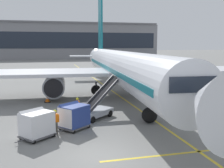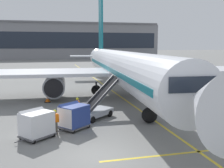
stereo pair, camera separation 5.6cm
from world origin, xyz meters
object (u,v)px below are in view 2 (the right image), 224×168
at_px(baggage_cart_second, 36,123).
at_px(safety_cone_engine_keepout, 48,99).
at_px(ground_crew_by_loader, 55,120).
at_px(baggage_cart_lead, 74,116).
at_px(ground_crew_by_carts, 77,106).
at_px(parked_airplane, 121,67).
at_px(belt_loader, 96,107).

bearing_deg(baggage_cart_second, safety_cone_engine_keepout, 86.36).
relative_size(ground_crew_by_loader, safety_cone_engine_keepout, 2.34).
relative_size(baggage_cart_lead, ground_crew_by_carts, 1.50).
relative_size(baggage_cart_second, ground_crew_by_carts, 1.50).
xyz_separation_m(ground_crew_by_carts, safety_cone_engine_keepout, (-2.49, 7.01, -0.64)).
bearing_deg(parked_airplane, ground_crew_by_carts, -125.68).
bearing_deg(baggage_cart_second, ground_crew_by_loader, 23.39).
distance_m(belt_loader, ground_crew_by_loader, 4.94).
bearing_deg(belt_loader, ground_crew_by_carts, 166.04).
height_order(ground_crew_by_loader, safety_cone_engine_keepout, ground_crew_by_loader).
bearing_deg(baggage_cart_second, baggage_cart_lead, 28.40).
bearing_deg(ground_crew_by_loader, parked_airplane, 56.80).
distance_m(baggage_cart_lead, ground_crew_by_loader, 1.62).
xyz_separation_m(parked_airplane, baggage_cart_second, (-9.41, -13.03, -2.49)).
distance_m(belt_loader, baggage_cart_lead, 3.37).
xyz_separation_m(belt_loader, safety_cone_engine_keepout, (-4.03, 7.39, -0.56)).
distance_m(ground_crew_by_loader, safety_cone_engine_keepout, 10.89).
distance_m(baggage_cart_lead, safety_cone_engine_keepout, 10.18).
distance_m(baggage_cart_second, safety_cone_engine_keepout, 11.43).
bearing_deg(ground_crew_by_carts, parked_airplane, 54.32).
relative_size(parked_airplane, baggage_cart_lead, 17.49).
height_order(baggage_cart_lead, safety_cone_engine_keepout, baggage_cart_lead).
height_order(baggage_cart_second, safety_cone_engine_keepout, baggage_cart_second).
bearing_deg(safety_cone_engine_keepout, ground_crew_by_carts, -70.46).
distance_m(parked_airplane, ground_crew_by_loader, 15.13).
height_order(belt_loader, baggage_cart_lead, belt_loader).
bearing_deg(ground_crew_by_loader, baggage_cart_second, -156.61).
relative_size(baggage_cart_lead, safety_cone_engine_keepout, 3.51).
bearing_deg(baggage_cart_second, ground_crew_by_carts, 53.80).
xyz_separation_m(baggage_cart_second, ground_crew_by_loader, (1.24, 0.54, -0.00)).
bearing_deg(parked_airplane, safety_cone_engine_keepout, -169.35).
relative_size(parked_airplane, baggage_cart_second, 17.49).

